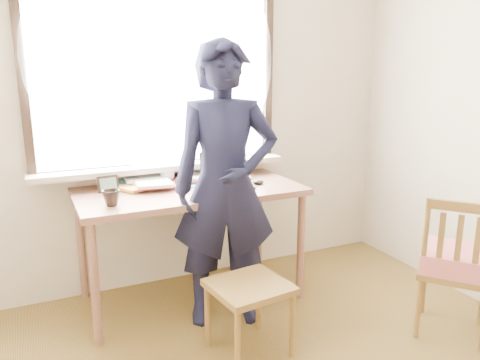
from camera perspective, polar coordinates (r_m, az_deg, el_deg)
name	(u,v)px	position (r m, az deg, el deg)	size (l,w,h in m)	color
room_shell	(323,68)	(1.90, 10.13, 13.34)	(3.52, 4.02, 2.61)	beige
desk	(190,200)	(3.28, -6.13, -2.45)	(1.53, 0.77, 0.82)	brown
laptop	(226,178)	(3.30, -1.74, 0.25)	(0.37, 0.32, 0.23)	black
mug_white	(167,177)	(3.43, -8.89, 0.42)	(0.11, 0.11, 0.09)	white
mug_dark	(111,198)	(2.92, -15.40, -2.12)	(0.11, 0.11, 0.10)	black
mouse	(258,182)	(3.34, 2.25, -0.26)	(0.08, 0.06, 0.03)	black
desk_clutter	(155,180)	(3.41, -10.31, 0.04)	(0.79, 0.52, 0.06)	white
book_a	(129,185)	(3.37, -13.35, -0.59)	(0.20, 0.26, 0.02)	white
book_b	(227,176)	(3.56, -1.56, 0.50)	(0.17, 0.23, 0.02)	white
picture_frame	(108,185)	(3.21, -15.80, -0.63)	(0.14, 0.03, 0.11)	black
work_chair	(249,294)	(2.77, 1.12, -13.76)	(0.47, 0.45, 0.43)	olive
side_chair	(456,262)	(3.19, 24.85, -9.10)	(0.57, 0.58, 0.90)	olive
person	(225,187)	(2.94, -1.79, -0.81)	(0.66, 0.43, 1.81)	black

